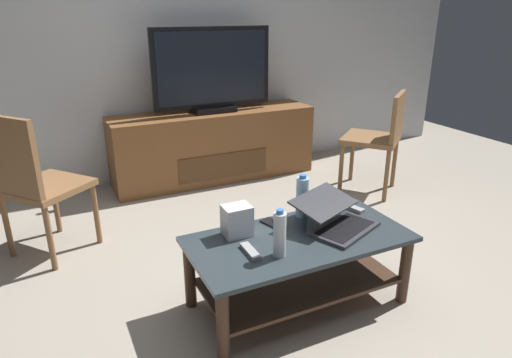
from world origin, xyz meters
The scene contains 14 objects.
ground_plane centered at (0.00, 0.00, 0.00)m, with size 7.68×7.68×0.00m, color #9E9384.
back_wall centered at (0.00, 2.17, 1.40)m, with size 6.40×0.12×2.80m, color silver.
coffee_table centered at (0.01, -0.16, 0.28)m, with size 1.15×0.56×0.40m.
media_cabinet centered at (0.31, 1.85, 0.32)m, with size 1.86×0.47×0.64m.
television centered at (0.31, 1.83, 0.99)m, with size 1.07×0.20×0.73m.
dining_chair centered at (1.45, 0.92, 0.51)m, with size 0.62×0.62×0.87m.
side_chair centered at (-1.20, 0.99, 0.52)m, with size 0.62×0.62×0.94m.
laptop centered at (0.24, -0.16, 0.46)m, with size 0.48×0.48×0.16m.
router_box centered at (-0.27, 0.00, 0.49)m, with size 0.14×0.12×0.16m.
water_bottle_near centered at (0.15, 0.05, 0.52)m, with size 0.07×0.07×0.25m.
water_bottle_far centered at (-0.17, -0.28, 0.52)m, with size 0.06×0.06×0.24m.
cell_phone centered at (-0.04, 0.03, 0.41)m, with size 0.07×0.14×0.01m, color black.
tv_remote centered at (-0.29, -0.20, 0.41)m, with size 0.04×0.16×0.02m, color #99999E.
soundbar_remote centered at (0.46, 0.00, 0.41)m, with size 0.04×0.16×0.02m, color #99999E.
Camera 1 is at (-1.09, -1.92, 1.51)m, focal length 31.62 mm.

